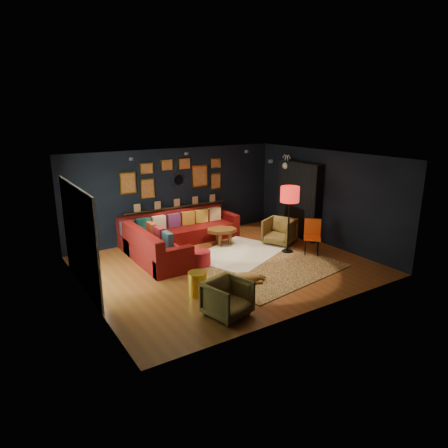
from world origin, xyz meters
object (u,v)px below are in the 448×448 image
coffee_table (222,232)px  dog (243,276)px  sectional (171,238)px  pouf (200,258)px  orange_chair (312,234)px  armchair_left (227,297)px  gold_stool (197,284)px  floor_lamp (290,197)px  armchair_right (280,230)px

coffee_table → dog: coffee_table is taller
sectional → coffee_table: 1.42m
coffee_table → pouf: coffee_table is taller
coffee_table → orange_chair: size_ratio=1.14×
orange_chair → dog: 2.74m
armchair_left → dog: bearing=28.3°
pouf → gold_stool: 1.59m
sectional → pouf: bearing=-86.8°
dog → armchair_left: bearing=-120.4°
sectional → floor_lamp: floor_lamp is taller
coffee_table → armchair_right: armchair_right is taller
armchair_right → orange_chair: bearing=-14.3°
gold_stool → armchair_right: bearing=24.6°
sectional → pouf: 1.46m
armchair_left → pouf: bearing=57.4°
dog → orange_chair: bearing=30.4°
gold_stool → coffee_table: bearing=48.8°
sectional → orange_chair: size_ratio=3.76×
sectional → gold_stool: sectional is taller
sectional → coffee_table: size_ratio=3.30×
orange_chair → floor_lamp: floor_lamp is taller
sectional → armchair_right: bearing=-23.7°
pouf → dog: bearing=-80.0°
pouf → dog: size_ratio=0.48×
coffee_table → dog: (-1.02, -2.48, -0.19)m
sectional → armchair_right: size_ratio=4.28×
sectional → orange_chair: 3.74m
pouf → gold_stool: bearing=-121.3°
pouf → armchair_left: (-0.78, -2.41, 0.18)m
coffee_table → armchair_right: size_ratio=1.30×
armchair_right → gold_stool: 3.85m
orange_chair → sectional: bearing=-173.3°
pouf → armchair_left: bearing=-108.0°
sectional → orange_chair: orange_chair is taller
dog → pouf: bearing=116.7°
pouf → sectional: bearing=93.2°
sectional → armchair_left: 3.92m
pouf → armchair_right: armchair_right is taller
armchair_left → armchair_right: armchair_right is taller
pouf → orange_chair: orange_chair is taller
pouf → dog: pouf is taller
armchair_left → armchair_right: bearing=22.9°
armchair_right → gold_stool: (-3.50, -1.60, -0.16)m
pouf → floor_lamp: (2.41, -0.41, 1.29)m
armchair_left → floor_lamp: floor_lamp is taller
gold_stool → sectional: bearing=75.2°
gold_stool → floor_lamp: bearing=16.4°
sectional → dog: size_ratio=3.22×
pouf → armchair_right: size_ratio=0.63×
sectional → gold_stool: 2.91m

